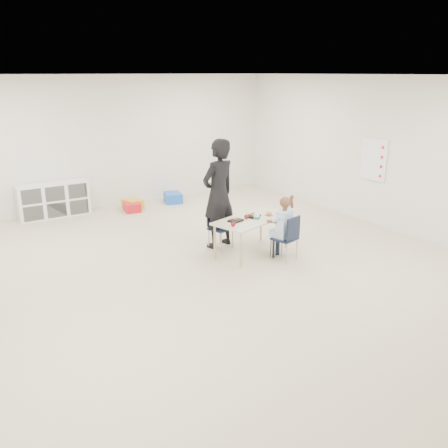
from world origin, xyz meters
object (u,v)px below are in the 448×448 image
chair_near (285,237)px  cubby_shelf (54,200)px  table (252,235)px  adult (218,194)px  child (285,225)px

chair_near → cubby_shelf: bearing=104.3°
table → cubby_shelf: 4.44m
chair_near → adult: bearing=102.5°
adult → child: bearing=104.4°
table → cubby_shelf: cubby_shelf is taller
table → child: 0.63m
chair_near → child: size_ratio=0.63×
child → adult: (-0.57, 1.06, 0.35)m
chair_near → adult: 1.33m
child → cubby_shelf: child is taller
table → chair_near: size_ratio=2.00×
chair_near → cubby_shelf: 5.01m
adult → cubby_shelf: bearing=-73.2°
child → cubby_shelf: bearing=104.3°
chair_near → adult: adult is taller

